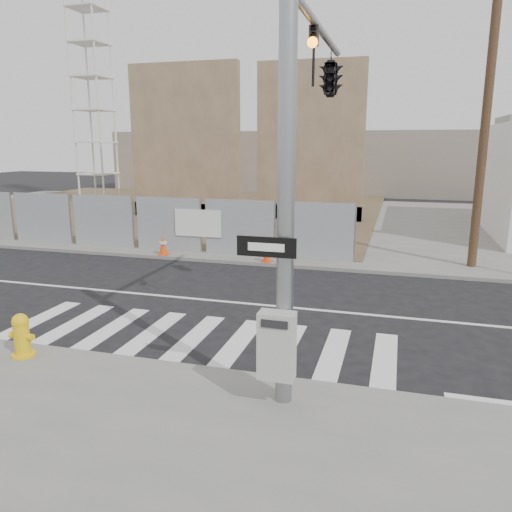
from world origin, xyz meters
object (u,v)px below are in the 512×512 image
(signal_pole, at_px, (319,107))
(traffic_cone_d, at_px, (267,253))
(traffic_cone_c, at_px, (163,246))
(fire_hydrant, at_px, (22,335))
(crane_tower, at_px, (91,62))

(signal_pole, distance_m, traffic_cone_d, 8.08)
(traffic_cone_c, bearing_deg, fire_hydrant, -80.96)
(fire_hydrant, distance_m, traffic_cone_d, 9.12)
(signal_pole, xyz_separation_m, traffic_cone_d, (-2.67, 6.27, -4.35))
(signal_pole, bearing_deg, crane_tower, 132.57)
(crane_tower, distance_m, traffic_cone_c, 18.88)
(crane_tower, height_order, traffic_cone_c, crane_tower)
(fire_hydrant, relative_size, traffic_cone_c, 1.22)
(fire_hydrant, distance_m, traffic_cone_c, 8.88)
(crane_tower, bearing_deg, signal_pole, -47.43)
(signal_pole, relative_size, fire_hydrant, 8.27)
(fire_hydrant, bearing_deg, traffic_cone_c, 101.11)
(crane_tower, xyz_separation_m, traffic_cone_d, (14.83, -12.78, -8.60))
(traffic_cone_c, bearing_deg, signal_pole, -43.68)
(crane_tower, xyz_separation_m, traffic_cone_c, (10.93, -12.78, -8.57))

